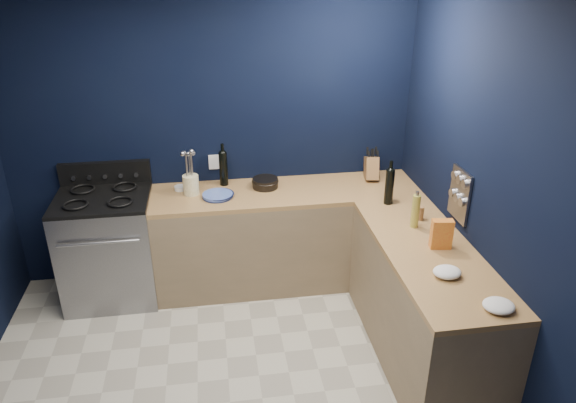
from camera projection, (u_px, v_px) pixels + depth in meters
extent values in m
cube|color=#B7B2A0|center=(230.00, 403.00, 3.63)|extent=(3.50, 3.50, 0.02)
cube|color=black|center=(212.00, 137.00, 4.64)|extent=(3.50, 0.02, 2.60)
cube|color=black|center=(505.00, 213.00, 3.31)|extent=(0.02, 3.50, 2.60)
cube|color=#826B4E|center=(286.00, 238.00, 4.81)|extent=(2.30, 0.63, 0.86)
cube|color=brown|center=(286.00, 192.00, 4.61)|extent=(2.30, 0.63, 0.04)
cube|color=#826B4E|center=(423.00, 306.00, 3.89)|extent=(0.63, 1.67, 0.86)
cube|color=brown|center=(430.00, 253.00, 3.70)|extent=(0.63, 1.67, 0.04)
cube|color=gray|center=(110.00, 249.00, 4.57)|extent=(0.76, 0.66, 0.92)
cube|color=black|center=(104.00, 270.00, 4.29)|extent=(0.59, 0.02, 0.42)
cube|color=black|center=(101.00, 199.00, 4.37)|extent=(0.76, 0.66, 0.03)
cube|color=black|center=(105.00, 173.00, 4.59)|extent=(0.76, 0.06, 0.20)
cube|color=gray|center=(460.00, 195.00, 3.85)|extent=(0.02, 0.28, 0.38)
cube|color=white|center=(214.00, 162.00, 4.72)|extent=(0.09, 0.02, 0.13)
cylinder|color=#4B55B0|center=(218.00, 195.00, 4.47)|extent=(0.33, 0.33, 0.03)
cylinder|color=white|center=(180.00, 188.00, 4.60)|extent=(0.12, 0.12, 0.04)
cylinder|color=#F5EAC7|center=(191.00, 185.00, 4.50)|extent=(0.16, 0.16, 0.17)
cylinder|color=black|center=(223.00, 169.00, 4.65)|extent=(0.09, 0.09, 0.30)
cylinder|color=black|center=(265.00, 183.00, 4.64)|extent=(0.24, 0.24, 0.08)
cube|color=brown|center=(371.00, 168.00, 4.80)|extent=(0.14, 0.25, 0.25)
cylinder|color=black|center=(389.00, 187.00, 4.31)|extent=(0.10, 0.10, 0.29)
cylinder|color=#9F9739|center=(415.00, 211.00, 3.95)|extent=(0.07, 0.07, 0.26)
cylinder|color=olive|center=(421.00, 213.00, 4.09)|extent=(0.06, 0.06, 0.11)
cylinder|color=olive|center=(436.00, 235.00, 3.79)|extent=(0.06, 0.06, 0.09)
cube|color=#C1070E|center=(441.00, 234.00, 3.68)|extent=(0.15, 0.09, 0.21)
ellipsoid|color=white|center=(447.00, 272.00, 3.38)|extent=(0.21, 0.19, 0.06)
ellipsoid|color=white|center=(499.00, 306.00, 3.07)|extent=(0.20, 0.18, 0.06)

